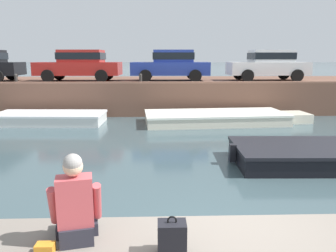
{
  "coord_description": "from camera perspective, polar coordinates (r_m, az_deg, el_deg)",
  "views": [
    {
      "loc": [
        -0.86,
        -3.68,
        2.69
      ],
      "look_at": [
        -0.62,
        3.96,
        1.1
      ],
      "focal_mm": 35.0,
      "sensor_mm": 36.0,
      "label": 1
    }
  ],
  "objects": [
    {
      "name": "car_right_inner_white",
      "position": [
        17.78,
        17.09,
        10.29
      ],
      "size": [
        3.96,
        1.92,
        1.54
      ],
      "color": "white",
      "rests_on": "far_quay_wall"
    },
    {
      "name": "ground_plane",
      "position": [
        9.76,
        3.32,
        -4.25
      ],
      "size": [
        400.0,
        400.0,
        0.0
      ],
      "primitive_type": "plane",
      "color": "#3D5156"
    },
    {
      "name": "car_left_inner_red",
      "position": [
        17.29,
        -15.09,
        10.38
      ],
      "size": [
        4.22,
        1.99,
        1.54
      ],
      "color": "#B2231E",
      "rests_on": "far_quay_wall"
    },
    {
      "name": "person_seated_left",
      "position": [
        3.65,
        -15.78,
        -13.43
      ],
      "size": [
        0.58,
        0.59,
        0.96
      ],
      "color": "#282833",
      "rests_on": "near_quay"
    },
    {
      "name": "mooring_bollard_west",
      "position": [
        16.59,
        -24.95,
        7.55
      ],
      "size": [
        0.15,
        0.15,
        0.44
      ],
      "color": "#2D2B28",
      "rests_on": "far_quay_wall"
    },
    {
      "name": "far_quay_wall",
      "position": [
        18.13,
        0.92,
        5.7
      ],
      "size": [
        60.0,
        6.0,
        1.54
      ],
      "primitive_type": "cube",
      "color": "brown",
      "rests_on": "ground"
    },
    {
      "name": "backpack_on_ledge",
      "position": [
        3.39,
        0.69,
        -18.96
      ],
      "size": [
        0.28,
        0.24,
        0.41
      ],
      "color": "black",
      "rests_on": "near_quay"
    },
    {
      "name": "far_wall_coping",
      "position": [
        15.19,
        1.45,
        7.59
      ],
      "size": [
        60.0,
        0.24,
        0.08
      ],
      "primitive_type": "cube",
      "color": "brown",
      "rests_on": "far_quay_wall"
    },
    {
      "name": "snack_bag",
      "position": [
        3.66,
        -20.62,
        -19.33
      ],
      "size": [
        0.18,
        0.12,
        0.1
      ],
      "primitive_type": "cube",
      "color": "orange",
      "rests_on": "near_quay"
    },
    {
      "name": "mooring_bollard_mid",
      "position": [
        15.3,
        -4.8,
        8.33
      ],
      "size": [
        0.15,
        0.15,
        0.44
      ],
      "color": "#2D2B28",
      "rests_on": "far_quay_wall"
    },
    {
      "name": "boat_moored_central_cream",
      "position": [
        13.93,
        9.32,
        1.45
      ],
      "size": [
        7.05,
        2.71,
        0.46
      ],
      "color": "silver",
      "rests_on": "ground"
    },
    {
      "name": "bottle_drink",
      "position": [
        3.8,
        -13.62,
        -16.87
      ],
      "size": [
        0.06,
        0.06,
        0.2
      ],
      "color": "#CCC64C",
      "rests_on": "near_quay"
    },
    {
      "name": "car_centre_blue",
      "position": [
        16.86,
        0.56,
        10.75
      ],
      "size": [
        3.92,
        2.07,
        1.54
      ],
      "color": "#233893",
      "rests_on": "far_quay_wall"
    },
    {
      "name": "boat_moored_west_white",
      "position": [
        14.59,
        -20.61,
        1.29
      ],
      "size": [
        5.34,
        2.0,
        0.46
      ],
      "color": "white",
      "rests_on": "ground"
    }
  ]
}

